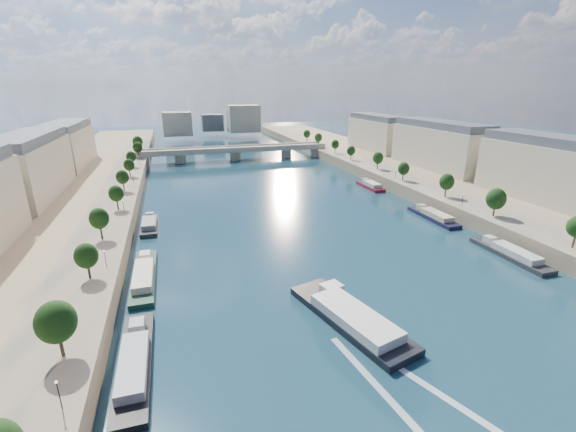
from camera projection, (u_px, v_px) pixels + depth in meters
ground at (295, 222)px, 126.51m from camera, size 700.00×700.00×0.00m
quay_left at (46, 239)px, 105.85m from camera, size 44.00×520.00×5.00m
quay_right at (476, 197)px, 145.56m from camera, size 44.00×520.00×5.00m
pave_left at (104, 225)px, 109.16m from camera, size 14.00×520.00×0.10m
pave_right at (443, 194)px, 140.60m from camera, size 14.00×520.00×0.10m
trees_left at (110, 204)px, 109.78m from camera, size 4.80×268.80×8.26m
trees_right at (423, 174)px, 147.36m from camera, size 4.80×268.80×8.26m
lamps_left at (116, 226)px, 100.47m from camera, size 0.36×200.36×4.28m
lamps_right at (425, 184)px, 143.01m from camera, size 0.36×200.36×4.28m
buildings_right at (486, 154)px, 155.53m from camera, size 16.00×226.00×23.20m
skyline at (218, 121)px, 321.55m from camera, size 79.00×42.00×22.00m
bridge at (235, 151)px, 230.77m from camera, size 112.00×12.00×8.15m
tour_barge at (350, 317)px, 72.48m from camera, size 15.32×29.99×3.91m
wake at (398, 384)px, 57.82m from camera, size 14.13×25.92×0.04m
moored_barges_left at (134, 371)px, 59.21m from camera, size 5.00×156.02×3.60m
moored_barges_right at (522, 259)px, 97.22m from camera, size 5.00×167.65×3.60m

